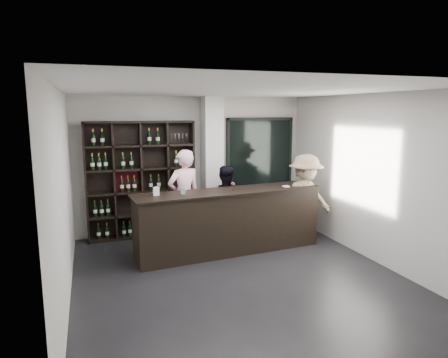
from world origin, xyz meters
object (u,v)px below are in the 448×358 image
object	(u,v)px
taster_pink	(184,197)
wine_shelf	(141,180)
tasting_counter	(229,221)
taster_black	(225,203)
customer	(305,200)

from	to	relation	value
taster_pink	wine_shelf	bearing A→B (deg)	-58.98
tasting_counter	taster_pink	distance (m)	1.07
tasting_counter	taster_pink	world-z (taller)	taster_pink
taster_pink	taster_black	bearing A→B (deg)	165.52
tasting_counter	taster_black	world-z (taller)	taster_black
wine_shelf	taster_black	size ratio (longest dim) A/B	1.58
wine_shelf	tasting_counter	bearing A→B (deg)	-46.22
tasting_counter	taster_black	bearing A→B (deg)	73.04
taster_black	tasting_counter	bearing A→B (deg)	99.95
wine_shelf	tasting_counter	distance (m)	2.12
tasting_counter	customer	bearing A→B (deg)	-6.74
wine_shelf	taster_black	bearing A→B (deg)	-24.56
wine_shelf	taster_pink	world-z (taller)	wine_shelf
tasting_counter	wine_shelf	bearing A→B (deg)	128.89
wine_shelf	customer	size ratio (longest dim) A/B	1.35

